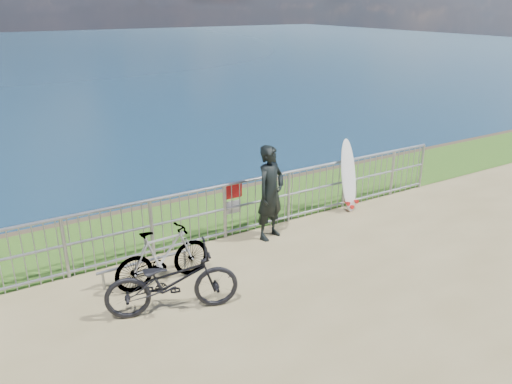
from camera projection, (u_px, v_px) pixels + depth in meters
grass_strip at (222, 213)px, 11.03m from camera, size 120.00×120.00×0.00m
railing at (248, 205)px, 9.95m from camera, size 10.06×0.10×1.13m
surfer at (271, 193)px, 9.59m from camera, size 0.79×0.65×1.88m
surfboard at (349, 178)px, 10.95m from camera, size 0.45×0.41×1.62m
bicycle_near at (172, 281)px, 7.37m from camera, size 2.09×1.22×1.04m
bicycle_far at (163, 256)px, 8.14m from camera, size 1.66×0.53×0.99m
bike_rack at (145, 263)px, 8.35m from camera, size 1.62×0.05×0.34m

